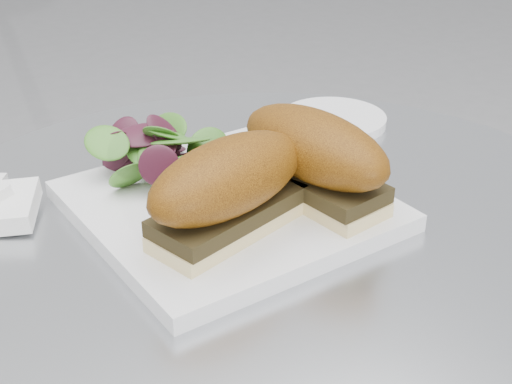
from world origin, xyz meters
TOP-DOWN VIEW (x-y plane):
  - plate at (-0.02, 0.05)m, footprint 0.28×0.28m
  - sandwich_left at (-0.04, -0.00)m, footprint 0.18×0.12m
  - sandwich_right at (0.05, 0.01)m, footprint 0.11×0.18m
  - salad at (-0.05, 0.12)m, footprint 0.11×0.11m
  - saucer at (0.18, 0.18)m, footprint 0.12×0.12m

SIDE VIEW (x-z plane):
  - saucer at x=0.18m, z-range 0.73..0.74m
  - plate at x=-0.02m, z-range 0.73..0.75m
  - salad at x=-0.05m, z-range 0.75..0.80m
  - sandwich_left at x=-0.04m, z-range 0.75..0.83m
  - sandwich_right at x=0.05m, z-range 0.75..0.83m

